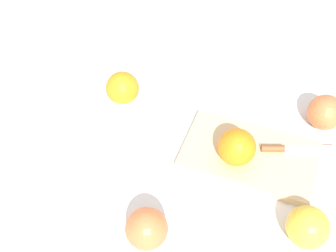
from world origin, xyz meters
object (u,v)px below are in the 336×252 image
object	(u,v)px
knife	(290,149)
apple_front_left	(147,229)
apple_back_right	(325,112)
cutting_board	(249,156)
orange_on_board	(237,147)
apple_front_right	(308,227)
bowl	(120,94)

from	to	relation	value
knife	apple_front_left	bearing A→B (deg)	-137.72
apple_back_right	cutting_board	bearing A→B (deg)	-141.78
cutting_board	apple_back_right	xyz separation A→B (m)	(0.15, 0.11, 0.03)
orange_on_board	knife	xyz separation A→B (m)	(0.10, 0.04, -0.03)
orange_on_board	cutting_board	bearing A→B (deg)	32.62
apple_back_right	apple_front_right	distance (m)	0.28
bowl	apple_front_right	bearing A→B (deg)	-34.15
apple_back_right	knife	bearing A→B (deg)	-126.08
orange_on_board	bowl	bearing A→B (deg)	154.60
cutting_board	apple_front_right	world-z (taller)	apple_front_right
orange_on_board	apple_front_left	distance (m)	0.23
bowl	knife	distance (m)	0.36
bowl	apple_back_right	distance (m)	0.43
apple_back_right	apple_front_left	xyz separation A→B (m)	(-0.31, -0.32, -0.00)
bowl	apple_front_right	distance (m)	0.46
bowl	apple_front_left	size ratio (longest dim) A/B	2.54
bowl	apple_back_right	bearing A→B (deg)	1.81
orange_on_board	apple_front_right	xyz separation A→B (m)	(0.13, -0.14, -0.02)
cutting_board	apple_back_right	size ratio (longest dim) A/B	3.49
orange_on_board	knife	distance (m)	0.11
bowl	apple_back_right	xyz separation A→B (m)	(0.43, 0.01, 0.00)
knife	apple_front_right	bearing A→B (deg)	-81.91
knife	apple_front_left	world-z (taller)	apple_front_left
knife	bowl	bearing A→B (deg)	166.85
cutting_board	knife	xyz separation A→B (m)	(0.08, 0.02, 0.01)
apple_front_left	orange_on_board	bearing A→B (deg)	53.07
bowl	orange_on_board	distance (m)	0.28
apple_front_right	bowl	bearing A→B (deg)	145.85
apple_back_right	apple_front_left	size ratio (longest dim) A/B	1.01
orange_on_board	apple_back_right	world-z (taller)	orange_on_board
bowl	orange_on_board	xyz separation A→B (m)	(0.25, -0.12, 0.02)
knife	orange_on_board	bearing A→B (deg)	-160.65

